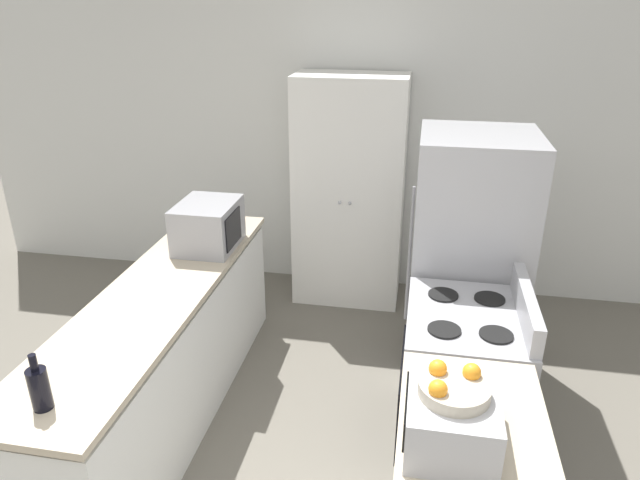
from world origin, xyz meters
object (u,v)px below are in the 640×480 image
at_px(microwave, 208,225).
at_px(toaster_oven, 451,415).
at_px(wine_bottle, 39,388).
at_px(fruit_bowl, 453,386).
at_px(pantry_cabinet, 349,192).
at_px(stove, 460,381).
at_px(refrigerator, 468,259).

height_order(microwave, toaster_oven, microwave).
bearing_deg(wine_bottle, toaster_oven, 4.28).
distance_m(toaster_oven, fruit_bowl, 0.15).
distance_m(wine_bottle, fruit_bowl, 1.66).
bearing_deg(pantry_cabinet, toaster_oven, -74.34).
height_order(pantry_cabinet, toaster_oven, pantry_cabinet).
xyz_separation_m(pantry_cabinet, wine_bottle, (-0.89, -2.81, 0.03)).
relative_size(stove, microwave, 2.23).
bearing_deg(microwave, refrigerator, 6.66).
bearing_deg(stove, refrigerator, 86.90).
distance_m(pantry_cabinet, toaster_oven, 2.80).
relative_size(microwave, fruit_bowl, 1.77).
distance_m(pantry_cabinet, refrigerator, 1.31).
xyz_separation_m(wine_bottle, toaster_oven, (1.65, 0.12, 0.01)).
height_order(stove, wine_bottle, wine_bottle).
distance_m(microwave, toaster_oven, 2.21).
height_order(pantry_cabinet, microwave, pantry_cabinet).
height_order(stove, refrigerator, refrigerator).
relative_size(stove, wine_bottle, 4.01).
bearing_deg(pantry_cabinet, refrigerator, -44.82).
height_order(wine_bottle, fruit_bowl, fruit_bowl).
bearing_deg(refrigerator, wine_bottle, -133.77).
relative_size(stove, fruit_bowl, 3.94).
xyz_separation_m(wine_bottle, fruit_bowl, (1.64, 0.11, 0.15)).
relative_size(refrigerator, fruit_bowl, 6.37).
bearing_deg(pantry_cabinet, stove, -62.96).
bearing_deg(toaster_oven, stove, 82.63).
relative_size(refrigerator, wine_bottle, 6.48).
relative_size(wine_bottle, fruit_bowl, 0.98).
bearing_deg(stove, toaster_oven, -97.37).
distance_m(pantry_cabinet, fruit_bowl, 2.81).
distance_m(pantry_cabinet, microwave, 1.38).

